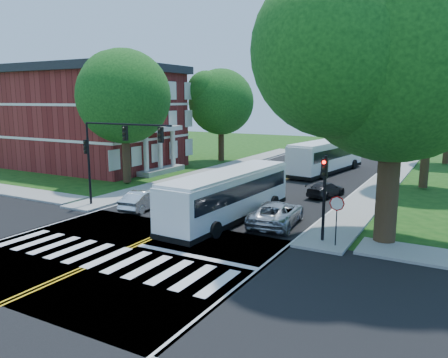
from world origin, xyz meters
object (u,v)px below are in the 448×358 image
Objects in this scene: suv at (277,213)px; dark_sedan at (326,189)px; signal_ne at (324,187)px; bus_follow at (327,156)px; signal_nw at (113,145)px; bus_lead at (229,194)px; hatchback at (144,200)px.

suv is 8.93m from dark_sedan.
bus_follow is at bearing 105.43° from signal_ne.
suv is at bearing 106.10° from bus_follow.
signal_ne is 11.44m from dark_sedan.
signal_ne is at bearing 0.05° from signal_nw.
signal_nw is at bearing 14.17° from bus_lead.
dark_sedan is (11.14, 10.82, -3.81)m from signal_nw.
signal_ne is 0.85× the size of suv.
bus_follow is 3.16× the size of hatchback.
dark_sedan is at bearing 114.09° from bus_follow.
signal_ne is 1.10× the size of hatchback.
dark_sedan is (3.10, -10.98, -1.14)m from bus_follow.
signal_ne is 0.37× the size of bus_lead.
hatchback reaches higher than dark_sedan.
signal_ne is 12.77m from hatchback.
dark_sedan is (9.60, 9.79, -0.10)m from hatchback.
signal_nw is 4.14m from hatchback.
hatchback is at bearing 175.35° from signal_ne.
signal_nw is 0.61× the size of bus_lead.
bus_follow is 11.46m from dark_sedan.
bus_follow is 21.78m from hatchback.
suv is at bearing 150.24° from signal_ne.
signal_ne is at bearing 118.55° from dark_sedan.
bus_lead is 0.93× the size of bus_follow.
hatchback is (-6.20, -0.55, -0.93)m from bus_lead.
bus_lead is (7.74, 1.58, -2.78)m from signal_nw.
bus_follow is 2.44× the size of suv.
signal_nw reaches higher than hatchback.
dark_sedan is (0.38, 8.92, -0.16)m from suv.
signal_ne is 6.65m from bus_lead.
signal_nw reaches higher than suv.
signal_ne is at bearing 113.76° from bus_follow.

